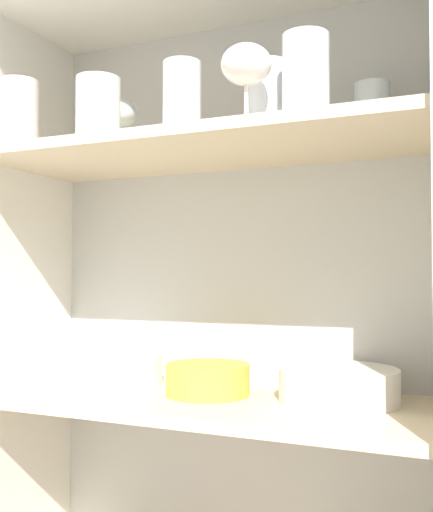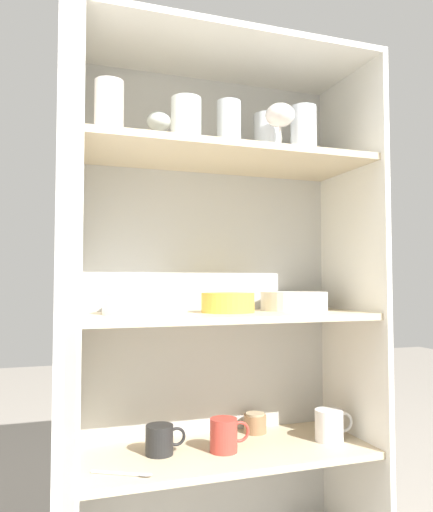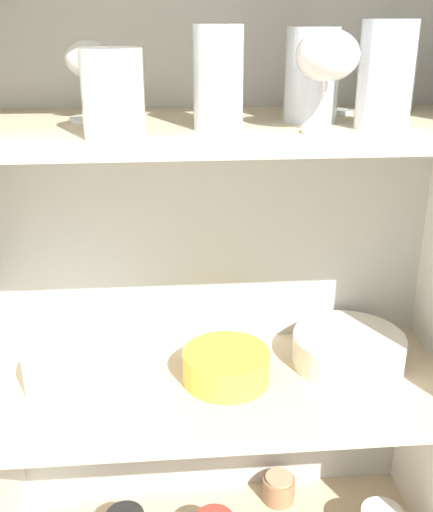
# 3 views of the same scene
# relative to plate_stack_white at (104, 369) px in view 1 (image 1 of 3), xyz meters

# --- Properties ---
(cupboard_back_panel) EXTENTS (0.89, 0.02, 1.51)m
(cupboard_back_panel) POSITION_rel_plate_stack_white_xyz_m (0.24, 0.15, -0.01)
(cupboard_back_panel) COLOR silver
(cupboard_back_panel) RESTS_ON ground_plane
(cupboard_side_left) EXTENTS (0.02, 0.38, 1.51)m
(cupboard_side_left) POSITION_rel_plate_stack_white_xyz_m (-0.20, -0.03, -0.01)
(cupboard_side_left) COLOR white
(cupboard_side_left) RESTS_ON ground_plane
(shelf_board_middle) EXTENTS (0.86, 0.35, 0.02)m
(shelf_board_middle) POSITION_rel_plate_stack_white_xyz_m (0.24, -0.03, -0.04)
(shelf_board_middle) COLOR beige
(shelf_board_upper) EXTENTS (0.86, 0.35, 0.02)m
(shelf_board_upper) POSITION_rel_plate_stack_white_xyz_m (0.24, -0.03, 0.43)
(shelf_board_upper) COLOR beige
(tumbler_glass_0) EXTENTS (0.08, 0.08, 0.15)m
(tumbler_glass_0) POSITION_rel_plate_stack_white_xyz_m (0.46, -0.10, 0.52)
(tumbler_glass_0) COLOR white
(tumbler_glass_0) RESTS_ON shelf_board_upper
(tumbler_glass_1) EXTENTS (0.07, 0.07, 0.11)m
(tumbler_glass_1) POSITION_rel_plate_stack_white_xyz_m (0.54, 0.07, 0.50)
(tumbler_glass_1) COLOR white
(tumbler_glass_1) RESTS_ON shelf_board_upper
(tumbler_glass_2) EXTENTS (0.08, 0.08, 0.12)m
(tumbler_glass_2) POSITION_rel_plate_stack_white_xyz_m (0.08, -0.14, 0.50)
(tumbler_glass_2) COLOR white
(tumbler_glass_2) RESTS_ON shelf_board_upper
(tumbler_glass_3) EXTENTS (0.08, 0.08, 0.14)m
(tumbler_glass_3) POSITION_rel_plate_stack_white_xyz_m (-0.12, -0.12, 0.52)
(tumbler_glass_3) COLOR silver
(tumbler_glass_3) RESTS_ON shelf_board_upper
(tumbler_glass_4) EXTENTS (0.07, 0.07, 0.14)m
(tumbler_glass_4) POSITION_rel_plate_stack_white_xyz_m (0.23, -0.09, 0.52)
(tumbler_glass_4) COLOR white
(tumbler_glass_4) RESTS_ON shelf_board_upper
(tumbler_glass_5) EXTENTS (0.08, 0.08, 0.14)m
(tumbler_glass_5) POSITION_rel_plate_stack_white_xyz_m (0.37, -0.03, 0.51)
(tumbler_glass_5) COLOR white
(tumbler_glass_5) RESTS_ON shelf_board_upper
(wine_glass_0) EXTENTS (0.07, 0.07, 0.12)m
(wine_glass_0) POSITION_rel_plate_stack_white_xyz_m (0.04, 0.00, 0.53)
(wine_glass_0) COLOR white
(wine_glass_0) RESTS_ON shelf_board_upper
(wine_glass_1) EXTENTS (0.07, 0.07, 0.12)m
(wine_glass_1) POSITION_rel_plate_stack_white_xyz_m (0.43, 0.05, 0.53)
(wine_glass_1) COLOR white
(wine_glass_1) RESTS_ON shelf_board_upper
(wine_glass_2) EXTENTS (0.09, 0.09, 0.14)m
(wine_glass_2) POSITION_rel_plate_stack_white_xyz_m (0.37, -0.13, 0.54)
(wine_glass_2) COLOR silver
(wine_glass_2) RESTS_ON shelf_board_upper
(plate_stack_white) EXTENTS (0.24, 0.24, 0.06)m
(plate_stack_white) POSITION_rel_plate_stack_white_xyz_m (0.00, 0.00, 0.00)
(plate_stack_white) COLOR white
(plate_stack_white) RESTS_ON shelf_board_middle
(mixing_bowl_large) EXTENTS (0.22, 0.22, 0.06)m
(mixing_bowl_large) POSITION_rel_plate_stack_white_xyz_m (0.49, 0.02, 0.00)
(mixing_bowl_large) COLOR silver
(mixing_bowl_large) RESTS_ON shelf_board_middle
(serving_bowl_small) EXTENTS (0.16, 0.16, 0.06)m
(serving_bowl_small) POSITION_rel_plate_stack_white_xyz_m (0.25, -0.02, 0.00)
(serving_bowl_small) COLOR gold
(serving_bowl_small) RESTS_ON shelf_board_middle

